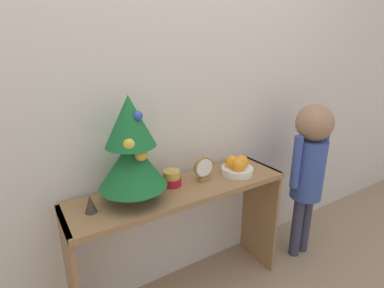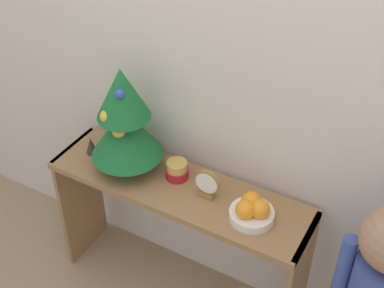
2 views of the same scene
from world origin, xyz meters
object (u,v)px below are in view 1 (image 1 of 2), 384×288
object	(u,v)px
mini_tree	(131,150)
fruit_bowl	(237,166)
child_figure	(310,161)
singing_bowl	(172,178)
figurine	(90,204)
desk_clock	(204,169)

from	to	relation	value
mini_tree	fruit_bowl	xyz separation A→B (m)	(0.62, -0.02, -0.21)
child_figure	mini_tree	bearing A→B (deg)	174.36
singing_bowl	child_figure	xyz separation A→B (m)	(0.92, -0.16, -0.04)
singing_bowl	figurine	distance (m)	0.44
fruit_bowl	desk_clock	distance (m)	0.22
fruit_bowl	figurine	xyz separation A→B (m)	(-0.82, 0.02, -0.00)
fruit_bowl	child_figure	world-z (taller)	child_figure
fruit_bowl	figurine	bearing A→B (deg)	178.52
singing_bowl	desk_clock	distance (m)	0.18
fruit_bowl	desk_clock	world-z (taller)	desk_clock
mini_tree	fruit_bowl	world-z (taller)	mini_tree
fruit_bowl	singing_bowl	world-z (taller)	fruit_bowl
figurine	child_figure	bearing A→B (deg)	-4.69
mini_tree	child_figure	xyz separation A→B (m)	(1.15, -0.11, -0.26)
desk_clock	figurine	bearing A→B (deg)	-179.61
child_figure	figurine	bearing A→B (deg)	175.31
mini_tree	fruit_bowl	distance (m)	0.65
mini_tree	fruit_bowl	bearing A→B (deg)	-2.20
figurine	child_figure	distance (m)	1.36
singing_bowl	desk_clock	size ratio (longest dim) A/B	0.74
mini_tree	desk_clock	distance (m)	0.44
mini_tree	child_figure	bearing A→B (deg)	-5.64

